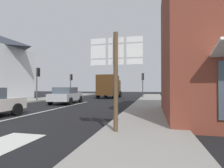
{
  "coord_description": "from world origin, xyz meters",
  "views": [
    {
      "loc": [
        6.52,
        -4.88,
        1.5
      ],
      "look_at": [
        3.44,
        8.39,
        1.73
      ],
      "focal_mm": 28.69,
      "sensor_mm": 36.0,
      "label": 1
    }
  ],
  "objects_px": {
    "sedan_far": "(66,95)",
    "traffic_light_far_right": "(143,80)",
    "route_sign_post": "(116,71)",
    "traffic_light_far_left": "(71,80)",
    "delivery_truck": "(109,86)",
    "traffic_light_near_left": "(38,77)"
  },
  "relations": [
    {
      "from": "route_sign_post",
      "to": "traffic_light_far_right",
      "type": "xyz_separation_m",
      "value": [
        -0.23,
        18.25,
        0.44
      ]
    },
    {
      "from": "sedan_far",
      "to": "traffic_light_far_right",
      "type": "xyz_separation_m",
      "value": [
        6.31,
        8.89,
        1.68
      ]
    },
    {
      "from": "route_sign_post",
      "to": "traffic_light_far_left",
      "type": "distance_m",
      "value": 21.29
    },
    {
      "from": "route_sign_post",
      "to": "traffic_light_far_left",
      "type": "relative_size",
      "value": 0.96
    },
    {
      "from": "route_sign_post",
      "to": "traffic_light_far_left",
      "type": "bearing_deg",
      "value": 119.69
    },
    {
      "from": "traffic_light_far_left",
      "to": "delivery_truck",
      "type": "bearing_deg",
      "value": -2.6
    },
    {
      "from": "traffic_light_far_right",
      "to": "traffic_light_near_left",
      "type": "xyz_separation_m",
      "value": [
        -10.31,
        -7.42,
        0.13
      ]
    },
    {
      "from": "traffic_light_near_left",
      "to": "route_sign_post",
      "type": "bearing_deg",
      "value": -45.77
    },
    {
      "from": "traffic_light_far_right",
      "to": "route_sign_post",
      "type": "bearing_deg",
      "value": -89.28
    },
    {
      "from": "sedan_far",
      "to": "traffic_light_far_right",
      "type": "distance_m",
      "value": 11.03
    },
    {
      "from": "traffic_light_far_left",
      "to": "traffic_light_far_right",
      "type": "xyz_separation_m",
      "value": [
        10.31,
        -0.25,
        -0.03
      ]
    },
    {
      "from": "traffic_light_far_left",
      "to": "traffic_light_far_right",
      "type": "height_order",
      "value": "traffic_light_far_left"
    },
    {
      "from": "delivery_truck",
      "to": "traffic_light_far_left",
      "type": "relative_size",
      "value": 1.51
    },
    {
      "from": "route_sign_post",
      "to": "delivery_truck",
      "type": "bearing_deg",
      "value": 104.65
    },
    {
      "from": "sedan_far",
      "to": "traffic_light_far_right",
      "type": "bearing_deg",
      "value": 54.64
    },
    {
      "from": "traffic_light_far_right",
      "to": "traffic_light_near_left",
      "type": "bearing_deg",
      "value": -144.28
    },
    {
      "from": "traffic_light_far_left",
      "to": "traffic_light_near_left",
      "type": "bearing_deg",
      "value": -90.0
    },
    {
      "from": "sedan_far",
      "to": "route_sign_post",
      "type": "relative_size",
      "value": 1.36
    },
    {
      "from": "traffic_light_far_left",
      "to": "traffic_light_near_left",
      "type": "xyz_separation_m",
      "value": [
        -0.0,
        -7.66,
        0.1
      ]
    },
    {
      "from": "delivery_truck",
      "to": "traffic_light_far_right",
      "type": "height_order",
      "value": "traffic_light_far_right"
    },
    {
      "from": "route_sign_post",
      "to": "traffic_light_far_right",
      "type": "distance_m",
      "value": 18.25
    },
    {
      "from": "sedan_far",
      "to": "traffic_light_far_left",
      "type": "xyz_separation_m",
      "value": [
        -4.0,
        9.14,
        1.72
      ]
    }
  ]
}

